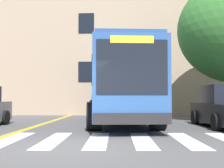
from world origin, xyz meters
name	(u,v)px	position (x,y,z in m)	size (l,w,h in m)	color
ground_plane	(60,147)	(0.00, 0.00, 0.00)	(120.00, 120.00, 0.00)	#4C4C4F
crosswalk	(54,140)	(-0.48, 1.32, 0.00)	(16.52, 4.26, 0.01)	white
lane_line_yellow_inner	(73,114)	(-2.40, 15.32, 0.00)	(0.12, 36.00, 0.01)	gold
lane_line_yellow_outer	(75,114)	(-2.24, 15.32, 0.00)	(0.12, 36.00, 0.01)	gold
city_bus	(119,85)	(1.29, 7.48, 1.90)	(3.81, 11.24, 3.52)	#2D5699
building_facade	(93,40)	(-1.20, 18.23, 6.15)	(29.13, 9.06, 12.29)	tan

